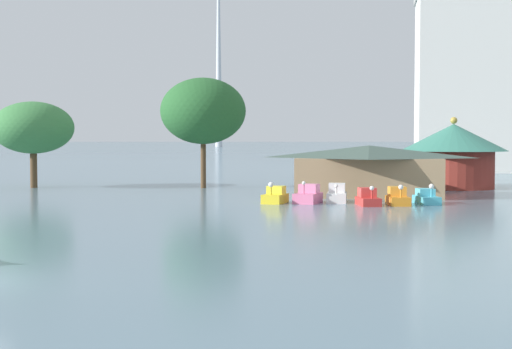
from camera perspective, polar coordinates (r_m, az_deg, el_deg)
pedal_boat_yellow at (r=56.86m, az=1.50°, el=-1.69°), size 1.92×2.65×1.70m
pedal_boat_pink at (r=57.07m, az=4.06°, el=-1.64°), size 2.19×2.90×1.76m
pedal_boat_white at (r=58.07m, az=6.29°, el=-1.58°), size 1.55×2.94×1.50m
pedal_boat_red at (r=55.60m, az=8.66°, el=-1.85°), size 2.04×2.89×1.53m
pedal_boat_orange at (r=56.31m, az=10.92°, el=-1.78°), size 1.88×2.90×1.61m
pedal_boat_cyan at (r=57.71m, az=13.07°, el=-1.77°), size 2.07×3.16×1.62m
boathouse at (r=64.80m, az=8.75°, el=0.38°), size 13.26×8.78×4.40m
green_roof_pavilion at (r=76.60m, az=15.05°, el=1.74°), size 10.68×10.68×7.16m
shoreline_tree_tall_left at (r=77.76m, az=-16.89°, el=3.48°), size 8.18×8.18×8.73m
shoreline_tree_mid at (r=74.21m, az=-4.12°, el=4.92°), size 8.59×8.59×11.08m
background_building_block at (r=118.44m, az=19.06°, el=6.91°), size 28.00×14.84×27.48m
distant_broadcast_tower at (r=439.79m, az=-2.93°, el=12.20°), size 6.04×6.04×173.34m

